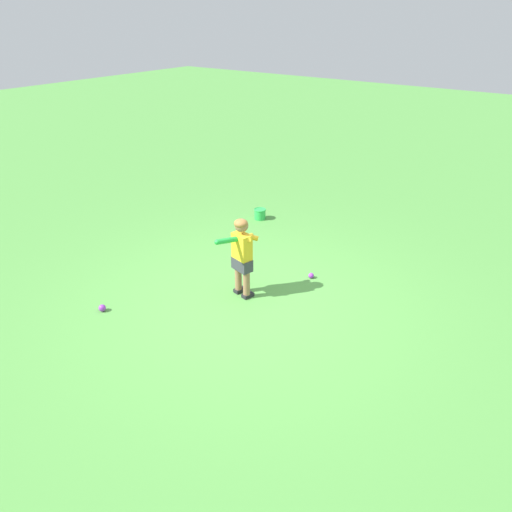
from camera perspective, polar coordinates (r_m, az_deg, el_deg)
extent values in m
plane|color=#519942|center=(6.25, -0.85, -5.59)|extent=(40.00, 40.00, 0.00)
cube|color=#232328|center=(6.49, -1.92, -4.00)|extent=(0.12, 0.17, 0.05)
cylinder|color=#996B4C|center=(6.38, -2.09, -2.64)|extent=(0.09, 0.09, 0.34)
cube|color=#232328|center=(6.37, -0.97, -4.61)|extent=(0.12, 0.17, 0.05)
cylinder|color=#996B4C|center=(6.27, -1.13, -3.24)|extent=(0.09, 0.09, 0.34)
cube|color=#383842|center=(6.20, -1.64, -0.94)|extent=(0.30, 0.21, 0.16)
cube|color=yellow|center=(6.09, -1.67, 1.14)|extent=(0.28, 0.20, 0.34)
sphere|color=#996B4C|center=(5.97, -1.71, 3.60)|extent=(0.17, 0.17, 0.17)
ellipsoid|color=olive|center=(5.95, -1.79, 3.83)|extent=(0.21, 0.21, 0.11)
sphere|color=green|center=(6.13, -0.66, 2.26)|extent=(0.04, 0.04, 0.04)
cylinder|color=black|center=(6.08, -1.35, 2.15)|extent=(0.07, 0.14, 0.05)
cylinder|color=green|center=(5.94, -3.21, 1.86)|extent=(0.16, 0.35, 0.11)
sphere|color=green|center=(5.85, -4.58, 1.64)|extent=(0.07, 0.07, 0.07)
cylinder|color=yellow|center=(6.13, -1.12, 2.38)|extent=(0.29, 0.22, 0.14)
cylinder|color=yellow|center=(6.08, -0.71, 2.18)|extent=(0.21, 0.30, 0.14)
sphere|color=purple|center=(6.83, 6.47, -2.29)|extent=(0.08, 0.08, 0.08)
sphere|color=purple|center=(6.37, -17.58, -5.83)|extent=(0.09, 0.09, 0.09)
cylinder|color=green|center=(8.69, 0.46, 4.93)|extent=(0.20, 0.20, 0.18)
torus|color=green|center=(8.66, 0.46, 5.48)|extent=(0.22, 0.22, 0.02)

